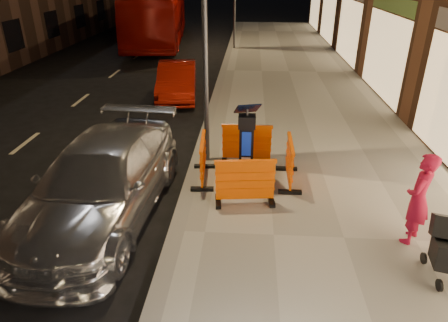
# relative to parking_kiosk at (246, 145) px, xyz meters

# --- Properties ---
(ground_plane) EXTENTS (120.00, 120.00, 0.00)m
(ground_plane) POSITION_rel_parking_kiosk_xyz_m (-1.22, -2.01, -1.00)
(ground_plane) COLOR black
(ground_plane) RESTS_ON ground
(sidewalk) EXTENTS (6.00, 60.00, 0.15)m
(sidewalk) POSITION_rel_parking_kiosk_xyz_m (1.78, -2.01, -0.93)
(sidewalk) COLOR gray
(sidewalk) RESTS_ON ground
(kerb) EXTENTS (0.30, 60.00, 0.15)m
(kerb) POSITION_rel_parking_kiosk_xyz_m (-1.22, -2.01, -0.93)
(kerb) COLOR slate
(kerb) RESTS_ON ground
(parking_kiosk) EXTENTS (0.55, 0.55, 1.71)m
(parking_kiosk) POSITION_rel_parking_kiosk_xyz_m (0.00, 0.00, 0.00)
(parking_kiosk) COLOR black
(parking_kiosk) RESTS_ON sidewalk
(barrier_front) EXTENTS (1.27, 0.64, 0.95)m
(barrier_front) POSITION_rel_parking_kiosk_xyz_m (0.00, -0.95, -0.38)
(barrier_front) COLOR #F85500
(barrier_front) RESTS_ON sidewalk
(barrier_back) EXTENTS (1.24, 0.54, 0.95)m
(barrier_back) POSITION_rel_parking_kiosk_xyz_m (0.00, 0.95, -0.38)
(barrier_back) COLOR #F85500
(barrier_back) RESTS_ON sidewalk
(barrier_kerbside) EXTENTS (0.58, 1.25, 0.95)m
(barrier_kerbside) POSITION_rel_parking_kiosk_xyz_m (-0.95, 0.00, -0.38)
(barrier_kerbside) COLOR #F85500
(barrier_kerbside) RESTS_ON sidewalk
(barrier_bldgside) EXTENTS (0.51, 1.23, 0.95)m
(barrier_bldgside) POSITION_rel_parking_kiosk_xyz_m (0.95, 0.00, -0.38)
(barrier_bldgside) COLOR #F85500
(barrier_bldgside) RESTS_ON sidewalk
(car_silver) EXTENTS (2.44, 5.31, 1.51)m
(car_silver) POSITION_rel_parking_kiosk_xyz_m (-2.76, -1.35, -1.00)
(car_silver) COLOR silver
(car_silver) RESTS_ON ground
(car_red) EXTENTS (1.81, 4.01, 1.28)m
(car_red) POSITION_rel_parking_kiosk_xyz_m (-2.67, 6.59, -1.00)
(car_red) COLOR maroon
(car_red) RESTS_ON ground
(bus_doubledecker) EXTENTS (4.22, 12.41, 3.39)m
(bus_doubledecker) POSITION_rel_parking_kiosk_xyz_m (-5.90, 18.29, -1.00)
(bus_doubledecker) COLOR #8C0905
(bus_doubledecker) RESTS_ON ground
(man) EXTENTS (0.68, 0.72, 1.66)m
(man) POSITION_rel_parking_kiosk_xyz_m (2.91, -1.98, -0.02)
(man) COLOR #A30E2D
(man) RESTS_ON sidewalk
(street_lamp_mid) EXTENTS (0.12, 0.12, 6.00)m
(street_lamp_mid) POSITION_rel_parking_kiosk_xyz_m (-0.97, 0.99, 2.15)
(street_lamp_mid) COLOR #3F3F44
(street_lamp_mid) RESTS_ON sidewalk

